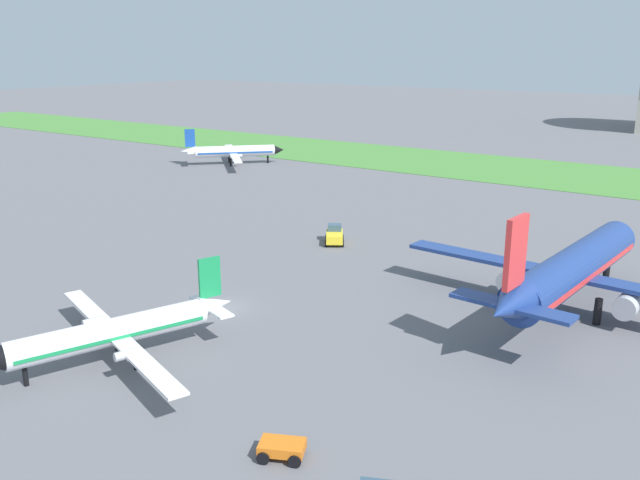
% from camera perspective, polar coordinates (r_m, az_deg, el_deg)
% --- Properties ---
extents(ground_plane, '(600.00, 600.00, 0.00)m').
position_cam_1_polar(ground_plane, '(57.49, -8.26, -5.71)').
color(ground_plane, slate).
extents(grass_taxiway_strip, '(360.00, 28.00, 0.08)m').
position_cam_1_polar(grass_taxiway_strip, '(124.86, 17.27, 5.50)').
color(grass_taxiway_strip, '#478438').
rests_on(grass_taxiway_strip, ground_plane).
extents(airplane_taxiing_turboprop, '(17.19, 16.29, 6.68)m').
position_cam_1_polar(airplane_taxiing_turboprop, '(127.78, -7.31, 7.40)').
color(airplane_taxiing_turboprop, white).
rests_on(airplane_taxiing_turboprop, ground_plane).
extents(airplane_foreground_turboprop, '(20.02, 17.33, 6.24)m').
position_cam_1_polar(airplane_foreground_turboprop, '(48.92, -16.74, -7.31)').
color(airplane_foreground_turboprop, white).
rests_on(airplane_foreground_turboprop, ground_plane).
extents(airplane_midfield_jet, '(29.32, 28.79, 10.36)m').
position_cam_1_polar(airplane_midfield_jet, '(58.39, 20.36, -2.34)').
color(airplane_midfield_jet, navy).
rests_on(airplane_midfield_jet, ground_plane).
extents(pushback_tug_midfield, '(3.49, 3.99, 1.95)m').
position_cam_1_polar(pushback_tug_midfield, '(75.25, 1.23, 0.40)').
color(pushback_tug_midfield, yellow).
rests_on(pushback_tug_midfield, ground_plane).
extents(baggage_cart_by_runway, '(2.90, 2.60, 0.90)m').
position_cam_1_polar(baggage_cart_by_runway, '(37.62, -3.20, -17.01)').
color(baggage_cart_by_runway, orange).
rests_on(baggage_cart_by_runway, ground_plane).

